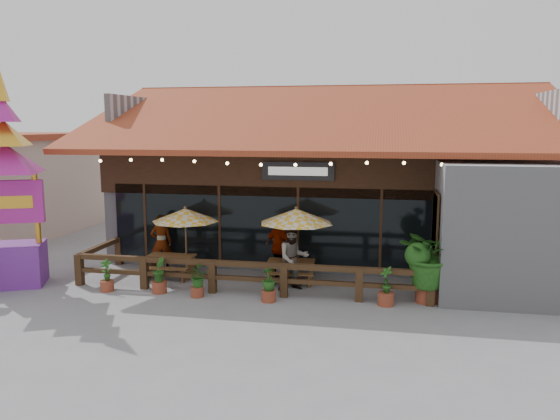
% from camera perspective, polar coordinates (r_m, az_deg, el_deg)
% --- Properties ---
extents(ground, '(100.00, 100.00, 0.00)m').
position_cam_1_polar(ground, '(15.23, 2.63, -8.59)').
color(ground, gray).
rests_on(ground, ground).
extents(restaurant_building, '(15.50, 14.73, 6.09)m').
position_cam_1_polar(restaurant_building, '(21.21, 5.95, 2.41)').
color(restaurant_building, '#A6A6AB').
rests_on(restaurant_building, ground).
extents(patio_railing, '(10.00, 2.60, 0.92)m').
position_cam_1_polar(patio_railing, '(15.28, -5.93, -6.17)').
color(patio_railing, '#432B18').
rests_on(patio_railing, ground).
extents(umbrella_left, '(2.34, 2.34, 2.16)m').
position_cam_1_polar(umbrella_left, '(16.64, -9.87, -0.55)').
color(umbrella_left, brown).
rests_on(umbrella_left, ground).
extents(umbrella_right, '(2.50, 2.50, 2.29)m').
position_cam_1_polar(umbrella_right, '(15.54, 1.71, -0.68)').
color(umbrella_right, brown).
rests_on(umbrella_right, ground).
extents(picnic_table_left, '(1.42, 1.22, 0.68)m').
position_cam_1_polar(picnic_table_left, '(16.92, -11.30, -5.37)').
color(picnic_table_left, brown).
rests_on(picnic_table_left, ground).
extents(picnic_table_right, '(1.45, 1.27, 0.66)m').
position_cam_1_polar(picnic_table_right, '(16.06, 1.18, -6.02)').
color(picnic_table_right, brown).
rests_on(picnic_table_right, ground).
extents(thai_sign_tower, '(3.18, 3.18, 6.58)m').
position_cam_1_polar(thai_sign_tower, '(17.07, -26.68, 4.26)').
color(thai_sign_tower, '#702996').
rests_on(thai_sign_tower, ground).
extents(tropical_plant, '(2.02, 2.07, 2.18)m').
position_cam_1_polar(tropical_plant, '(14.59, 15.26, -4.61)').
color(tropical_plant, brown).
rests_on(tropical_plant, ground).
extents(diner_a, '(0.77, 0.63, 1.81)m').
position_cam_1_polar(diner_a, '(17.62, -12.29, -3.35)').
color(diner_a, '#3B2112').
rests_on(diner_a, ground).
extents(diner_b, '(1.10, 1.00, 1.83)m').
position_cam_1_polar(diner_b, '(15.22, 1.39, -5.02)').
color(diner_b, '#3B2112').
rests_on(diner_b, ground).
extents(diner_c, '(1.19, 0.95, 1.89)m').
position_cam_1_polar(diner_c, '(16.39, -0.01, -3.91)').
color(diner_c, '#3B2112').
rests_on(diner_c, ground).
extents(planter_a, '(0.37, 0.37, 0.91)m').
position_cam_1_polar(planter_a, '(15.97, -17.66, -6.76)').
color(planter_a, brown).
rests_on(planter_a, ground).
extents(planter_b, '(0.40, 0.43, 0.99)m').
position_cam_1_polar(planter_b, '(15.43, -12.52, -6.84)').
color(planter_b, brown).
rests_on(planter_b, ground).
extents(planter_c, '(0.68, 0.66, 0.85)m').
position_cam_1_polar(planter_c, '(14.88, -8.68, -7.20)').
color(planter_c, brown).
rests_on(planter_c, ground).
extents(planter_d, '(0.49, 0.49, 0.93)m').
position_cam_1_polar(planter_d, '(14.34, -1.19, -7.83)').
color(planter_d, brown).
rests_on(planter_d, ground).
extents(planter_e, '(0.42, 0.44, 1.02)m').
position_cam_1_polar(planter_e, '(14.31, 11.03, -8.12)').
color(planter_e, brown).
rests_on(planter_e, ground).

